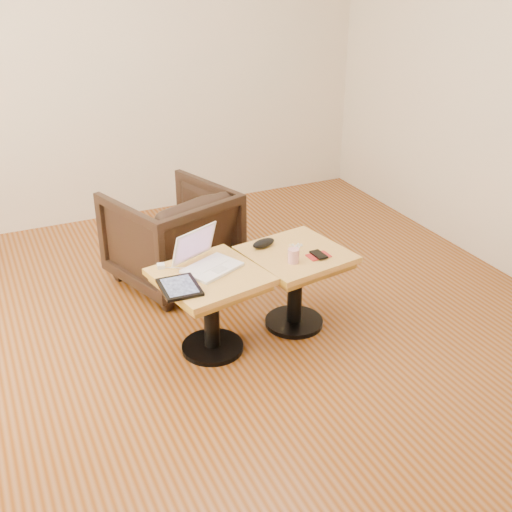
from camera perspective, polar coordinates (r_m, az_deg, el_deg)
name	(u,v)px	position (r m, az deg, el deg)	size (l,w,h in m)	color
room_shell	(207,122)	(3.27, -4.39, 11.79)	(4.52, 4.52, 2.71)	#69320B
side_table_left	(211,293)	(3.62, -4.05, -3.33)	(0.65, 0.65, 0.50)	black
side_table_right	(296,271)	(3.86, 3.53, -1.30)	(0.64, 0.64, 0.50)	black
laptop	(206,260)	(3.62, -4.46, -0.35)	(0.39, 0.38, 0.21)	white
tablet	(179,287)	(3.42, -6.82, -2.76)	(0.21, 0.26, 0.02)	black
charging_adapter	(161,266)	(3.65, -8.45, -0.88)	(0.04, 0.04, 0.02)	white
glasses_case	(264,243)	(3.85, 0.67, 1.16)	(0.16, 0.07, 0.05)	black
striped_cup	(293,256)	(3.67, 3.35, 0.03)	(0.07, 0.07, 0.08)	#D35161
earbuds_tangle	(297,246)	(3.87, 3.68, 0.92)	(0.07, 0.06, 0.01)	white
phone_on_sleeve	(319,255)	(3.76, 5.58, 0.07)	(0.13, 0.12, 0.02)	#A43123
armchair	(171,236)	(4.43, -7.53, 1.74)	(0.73, 0.75, 0.68)	black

